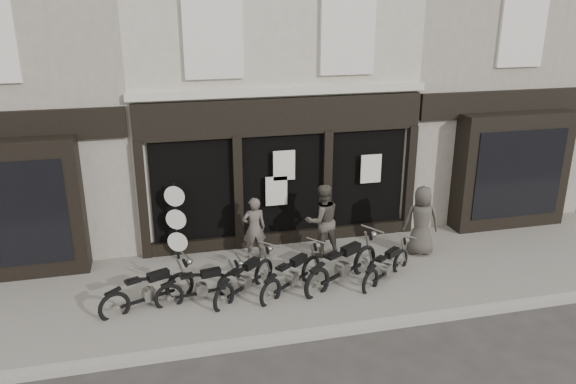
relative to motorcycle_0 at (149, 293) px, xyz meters
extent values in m
plane|color=#2D2B28|center=(3.42, -0.51, -0.40)|extent=(90.00, 90.00, 0.00)
cube|color=slate|center=(3.42, 0.39, -0.34)|extent=(30.00, 4.20, 0.12)
cube|color=gray|center=(3.42, -1.76, -0.33)|extent=(30.00, 0.25, 0.13)
cube|color=beige|center=(3.42, 5.49, 3.70)|extent=(7.20, 6.00, 8.20)
cube|color=black|center=(3.42, 2.41, 3.05)|extent=(7.10, 0.18, 0.90)
cube|color=black|center=(3.42, 2.47, 1.10)|extent=(6.50, 0.10, 2.95)
cube|color=black|center=(3.42, 2.40, -0.18)|extent=(7.10, 0.20, 0.44)
cube|color=beige|center=(3.42, 2.44, 3.65)|extent=(7.30, 0.22, 0.18)
cube|color=silver|center=(1.82, 2.44, 5.00)|extent=(1.35, 0.12, 2.00)
cube|color=black|center=(1.82, 2.47, 5.00)|extent=(1.05, 0.06, 1.70)
cube|color=silver|center=(5.02, 2.44, 5.00)|extent=(1.35, 0.12, 2.00)
cube|color=black|center=(5.02, 2.47, 5.00)|extent=(1.05, 0.06, 1.70)
cube|color=black|center=(-0.03, 2.39, 1.15)|extent=(0.22, 0.22, 3.00)
cube|color=black|center=(2.27, 2.39, 1.15)|extent=(0.22, 0.22, 3.00)
cube|color=black|center=(4.57, 2.39, 1.15)|extent=(0.22, 0.22, 3.00)
cube|color=black|center=(6.87, 2.39, 1.15)|extent=(0.22, 0.22, 3.00)
cube|color=silver|center=(3.42, 2.29, 1.85)|extent=(0.55, 0.04, 0.75)
cube|color=silver|center=(5.72, 2.29, 1.60)|extent=(0.55, 0.04, 0.75)
cube|color=silver|center=(3.22, 2.29, 1.20)|extent=(0.55, 0.04, 0.75)
cube|color=gray|center=(-2.93, 5.49, 3.70)|extent=(5.50, 6.00, 8.20)
cube|color=black|center=(-2.93, 2.14, 1.30)|extent=(3.20, 0.70, 3.20)
cube|color=black|center=(-2.93, 1.79, 1.30)|extent=(2.60, 0.06, 2.40)
cube|color=gray|center=(9.77, 5.49, 3.70)|extent=(5.50, 6.00, 8.20)
cube|color=black|center=(9.77, 2.14, 1.30)|extent=(3.20, 0.70, 3.20)
cube|color=black|center=(9.77, 1.79, 1.30)|extent=(2.60, 0.06, 2.40)
cube|color=black|center=(9.77, 2.44, 3.10)|extent=(5.40, 0.16, 0.70)
cube|color=silver|center=(9.77, 2.45, 5.00)|extent=(1.30, 0.10, 1.90)
cube|color=black|center=(9.77, 2.48, 5.00)|extent=(1.00, 0.06, 1.60)
torus|color=black|center=(0.63, 0.26, -0.07)|extent=(0.65, 0.34, 0.67)
torus|color=black|center=(-0.68, -0.28, -0.07)|extent=(0.65, 0.34, 0.67)
cube|color=black|center=(-0.03, -0.01, -0.11)|extent=(1.10, 0.49, 0.06)
cube|color=gray|center=(-0.01, 0.00, -0.03)|extent=(0.29, 0.25, 0.26)
cube|color=black|center=(0.21, 0.09, 0.34)|extent=(0.48, 0.33, 0.17)
cube|color=black|center=(-0.30, -0.12, 0.38)|extent=(0.35, 0.29, 0.06)
cylinder|color=gray|center=(0.83, 0.35, 0.58)|extent=(0.25, 0.54, 0.04)
torus|color=black|center=(1.70, 0.10, -0.09)|extent=(0.63, 0.19, 0.62)
torus|color=black|center=(0.39, -0.12, -0.09)|extent=(0.63, 0.19, 0.62)
cube|color=black|center=(1.05, -0.01, -0.13)|extent=(1.08, 0.23, 0.06)
cube|color=gray|center=(1.07, 0.00, -0.05)|extent=(0.24, 0.20, 0.24)
cube|color=black|center=(1.28, 0.03, 0.30)|extent=(0.44, 0.22, 0.16)
cube|color=black|center=(0.78, -0.05, 0.33)|extent=(0.30, 0.23, 0.06)
cylinder|color=gray|center=(1.90, 0.14, 0.52)|extent=(0.12, 0.53, 0.03)
torus|color=black|center=(2.50, 0.49, -0.08)|extent=(0.54, 0.50, 0.65)
torus|color=black|center=(1.49, -0.43, -0.08)|extent=(0.54, 0.50, 0.65)
cube|color=black|center=(1.99, 0.03, -0.12)|extent=(0.87, 0.79, 0.06)
cube|color=gray|center=(2.01, 0.04, -0.04)|extent=(0.28, 0.28, 0.25)
cube|color=black|center=(2.18, 0.19, 0.32)|extent=(0.43, 0.41, 0.16)
cube|color=black|center=(1.78, -0.16, 0.36)|extent=(0.34, 0.33, 0.06)
cylinder|color=gray|center=(2.66, 0.63, 0.55)|extent=(0.39, 0.43, 0.03)
torus|color=black|center=(3.58, 0.37, -0.07)|extent=(0.58, 0.47, 0.66)
torus|color=black|center=(2.46, -0.47, -0.07)|extent=(0.58, 0.47, 0.66)
cube|color=black|center=(3.02, -0.05, -0.11)|extent=(0.95, 0.73, 0.06)
cube|color=gray|center=(3.03, -0.04, -0.03)|extent=(0.29, 0.28, 0.25)
cube|color=black|center=(3.22, 0.10, 0.33)|extent=(0.45, 0.40, 0.16)
cube|color=black|center=(2.79, -0.22, 0.37)|extent=(0.35, 0.33, 0.06)
cylinder|color=gray|center=(3.75, 0.50, 0.56)|extent=(0.37, 0.47, 0.03)
torus|color=black|center=(4.88, 0.40, -0.02)|extent=(0.71, 0.47, 0.76)
torus|color=black|center=(3.49, -0.41, -0.02)|extent=(0.71, 0.47, 0.76)
cube|color=black|center=(4.19, 0.00, -0.07)|extent=(1.17, 0.71, 0.07)
cube|color=gray|center=(4.20, 0.01, 0.02)|extent=(0.33, 0.31, 0.29)
cube|color=black|center=(4.44, 0.14, 0.44)|extent=(0.54, 0.42, 0.19)
cube|color=black|center=(3.90, -0.17, 0.49)|extent=(0.40, 0.36, 0.07)
cylinder|color=gray|center=(5.10, 0.53, 0.71)|extent=(0.36, 0.58, 0.04)
torus|color=black|center=(5.74, 0.29, -0.09)|extent=(0.55, 0.43, 0.62)
torus|color=black|center=(4.68, -0.48, -0.09)|extent=(0.55, 0.43, 0.62)
cube|color=black|center=(5.21, -0.09, -0.13)|extent=(0.90, 0.67, 0.05)
cube|color=gray|center=(5.22, -0.08, -0.06)|extent=(0.27, 0.26, 0.24)
cube|color=black|center=(5.40, 0.05, 0.29)|extent=(0.43, 0.37, 0.15)
cube|color=black|center=(4.99, -0.25, 0.32)|extent=(0.33, 0.31, 0.05)
cylinder|color=gray|center=(5.90, 0.41, 0.50)|extent=(0.34, 0.44, 0.03)
imported|color=#4E4640|center=(2.53, 1.70, 0.50)|extent=(0.58, 0.38, 1.56)
imported|color=#423D35|center=(4.17, 1.48, 0.64)|extent=(0.97, 0.80, 1.83)
imported|color=#3D3833|center=(6.57, 0.97, 0.60)|extent=(0.98, 0.78, 1.75)
cylinder|color=black|center=(0.71, 2.09, -0.37)|extent=(0.32, 0.32, 0.05)
cylinder|color=black|center=(0.71, 2.09, 0.64)|extent=(0.06, 0.06, 2.07)
cylinder|color=black|center=(0.71, 2.06, 1.36)|extent=(0.48, 0.22, 0.50)
cylinder|color=silver|center=(0.71, 2.04, 1.36)|extent=(0.47, 0.20, 0.50)
cylinder|color=black|center=(0.71, 2.06, 0.77)|extent=(0.48, 0.22, 0.50)
cylinder|color=silver|center=(0.71, 2.04, 0.77)|extent=(0.47, 0.20, 0.50)
cylinder|color=black|center=(0.71, 2.06, 0.19)|extent=(0.48, 0.22, 0.50)
cylinder|color=silver|center=(0.71, 2.04, 0.19)|extent=(0.47, 0.20, 0.50)
camera|label=1|loc=(0.33, -10.63, 5.76)|focal=35.00mm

